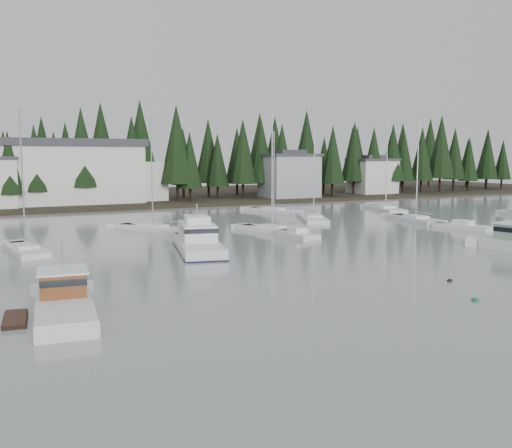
{
  "coord_description": "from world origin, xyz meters",
  "views": [
    {
      "loc": [
        -20.38,
        -19.0,
        8.56
      ],
      "look_at": [
        2.49,
        26.18,
        2.5
      ],
      "focal_mm": 40.0,
      "sensor_mm": 36.0,
      "label": 1
    }
  ],
  "objects_px": {
    "cabin_cruiser_center": "(198,243)",
    "house_east_a": "(289,175)",
    "house_east_b": "(372,175)",
    "sailboat_5": "(272,231)",
    "sailboat_4": "(274,212)",
    "runabout_2": "(463,228)",
    "sailboat_9": "(416,220)",
    "sailboat_10": "(314,220)",
    "runabout_1": "(297,236)",
    "lobster_boat_brown": "(62,306)",
    "sailboat_1": "(386,210)",
    "sailboat_2": "(26,252)",
    "sailboat_6": "(153,230)",
    "harbor_inn": "(80,172)"
  },
  "relations": [
    {
      "from": "sailboat_5",
      "to": "runabout_2",
      "type": "relative_size",
      "value": 2.01
    },
    {
      "from": "house_east_b",
      "to": "sailboat_6",
      "type": "distance_m",
      "value": 69.47
    },
    {
      "from": "lobster_boat_brown",
      "to": "runabout_2",
      "type": "xyz_separation_m",
      "value": [
        47.8,
        17.06,
        -0.36
      ]
    },
    {
      "from": "house_east_b",
      "to": "sailboat_10",
      "type": "relative_size",
      "value": 0.75
    },
    {
      "from": "house_east_a",
      "to": "lobster_boat_brown",
      "type": "xyz_separation_m",
      "value": [
        -52.16,
        -65.48,
        -4.41
      ]
    },
    {
      "from": "lobster_boat_brown",
      "to": "sailboat_6",
      "type": "xyz_separation_m",
      "value": [
        14.6,
        31.99,
        -0.43
      ]
    },
    {
      "from": "sailboat_1",
      "to": "lobster_boat_brown",
      "type": "bearing_deg",
      "value": 142.84
    },
    {
      "from": "sailboat_9",
      "to": "runabout_1",
      "type": "distance_m",
      "value": 22.54
    },
    {
      "from": "house_east_a",
      "to": "sailboat_2",
      "type": "xyz_separation_m",
      "value": [
        -52.07,
        -43.05,
        -4.82
      ]
    },
    {
      "from": "cabin_cruiser_center",
      "to": "sailboat_1",
      "type": "distance_m",
      "value": 46.54
    },
    {
      "from": "sailboat_1",
      "to": "sailboat_10",
      "type": "xyz_separation_m",
      "value": [
        -17.67,
        -6.59,
        -0.01
      ]
    },
    {
      "from": "sailboat_9",
      "to": "sailboat_10",
      "type": "distance_m",
      "value": 13.47
    },
    {
      "from": "harbor_inn",
      "to": "sailboat_9",
      "type": "distance_m",
      "value": 56.76
    },
    {
      "from": "sailboat_2",
      "to": "sailboat_6",
      "type": "relative_size",
      "value": 1.0
    },
    {
      "from": "lobster_boat_brown",
      "to": "cabin_cruiser_center",
      "type": "relative_size",
      "value": 0.76
    },
    {
      "from": "house_east_b",
      "to": "sailboat_5",
      "type": "xyz_separation_m",
      "value": [
        -47.84,
        -42.67,
        -4.31
      ]
    },
    {
      "from": "harbor_inn",
      "to": "sailboat_2",
      "type": "bearing_deg",
      "value": -105.47
    },
    {
      "from": "lobster_boat_brown",
      "to": "sailboat_10",
      "type": "relative_size",
      "value": 0.71
    },
    {
      "from": "cabin_cruiser_center",
      "to": "sailboat_4",
      "type": "relative_size",
      "value": 0.94
    },
    {
      "from": "sailboat_2",
      "to": "sailboat_6",
      "type": "distance_m",
      "value": 17.37
    },
    {
      "from": "sailboat_4",
      "to": "house_east_b",
      "type": "bearing_deg",
      "value": -75.13
    },
    {
      "from": "lobster_boat_brown",
      "to": "sailboat_1",
      "type": "xyz_separation_m",
      "value": [
        54.6,
        39.27,
        -0.42
      ]
    },
    {
      "from": "lobster_boat_brown",
      "to": "cabin_cruiser_center",
      "type": "bearing_deg",
      "value": -34.04
    },
    {
      "from": "house_east_a",
      "to": "sailboat_2",
      "type": "bearing_deg",
      "value": -140.42
    },
    {
      "from": "sailboat_5",
      "to": "sailboat_9",
      "type": "relative_size",
      "value": 1.03
    },
    {
      "from": "house_east_b",
      "to": "sailboat_5",
      "type": "distance_m",
      "value": 64.25
    },
    {
      "from": "sailboat_2",
      "to": "sailboat_9",
      "type": "relative_size",
      "value": 0.95
    },
    {
      "from": "sailboat_2",
      "to": "runabout_1",
      "type": "bearing_deg",
      "value": -102.35
    },
    {
      "from": "sailboat_5",
      "to": "runabout_1",
      "type": "bearing_deg",
      "value": 165.03
    },
    {
      "from": "harbor_inn",
      "to": "runabout_1",
      "type": "bearing_deg",
      "value": -74.9
    },
    {
      "from": "harbor_inn",
      "to": "cabin_cruiser_center",
      "type": "height_order",
      "value": "harbor_inn"
    },
    {
      "from": "sailboat_1",
      "to": "sailboat_6",
      "type": "xyz_separation_m",
      "value": [
        -40.01,
        -7.28,
        -0.0
      ]
    },
    {
      "from": "lobster_boat_brown",
      "to": "runabout_2",
      "type": "distance_m",
      "value": 50.76
    },
    {
      "from": "runabout_2",
      "to": "house_east_b",
      "type": "bearing_deg",
      "value": -42.02
    },
    {
      "from": "house_east_b",
      "to": "sailboat_9",
      "type": "xyz_separation_m",
      "value": [
        -25.71,
        -41.78,
        -4.33
      ]
    },
    {
      "from": "sailboat_4",
      "to": "runabout_2",
      "type": "bearing_deg",
      "value": -176.1
    },
    {
      "from": "house_east_b",
      "to": "sailboat_6",
      "type": "relative_size",
      "value": 0.72
    },
    {
      "from": "cabin_cruiser_center",
      "to": "house_east_a",
      "type": "bearing_deg",
      "value": -24.16
    },
    {
      "from": "harbor_inn",
      "to": "sailboat_4",
      "type": "distance_m",
      "value": 35.43
    },
    {
      "from": "sailboat_6",
      "to": "cabin_cruiser_center",
      "type": "bearing_deg",
      "value": 148.49
    },
    {
      "from": "sailboat_1",
      "to": "sailboat_4",
      "type": "bearing_deg",
      "value": 90.41
    },
    {
      "from": "house_east_a",
      "to": "harbor_inn",
      "type": "relative_size",
      "value": 0.36
    },
    {
      "from": "sailboat_5",
      "to": "sailboat_6",
      "type": "height_order",
      "value": "sailboat_5"
    },
    {
      "from": "sailboat_1",
      "to": "sailboat_10",
      "type": "distance_m",
      "value": 18.86
    },
    {
      "from": "runabout_1",
      "to": "sailboat_4",
      "type": "bearing_deg",
      "value": -25.47
    },
    {
      "from": "house_east_b",
      "to": "house_east_a",
      "type": "bearing_deg",
      "value": -174.81
    },
    {
      "from": "cabin_cruiser_center",
      "to": "sailboat_5",
      "type": "height_order",
      "value": "sailboat_5"
    },
    {
      "from": "lobster_boat_brown",
      "to": "sailboat_5",
      "type": "relative_size",
      "value": 0.63
    },
    {
      "from": "harbor_inn",
      "to": "sailboat_5",
      "type": "xyz_separation_m",
      "value": [
        13.12,
        -45.01,
        -5.68
      ]
    },
    {
      "from": "harbor_inn",
      "to": "cabin_cruiser_center",
      "type": "relative_size",
      "value": 2.47
    }
  ]
}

